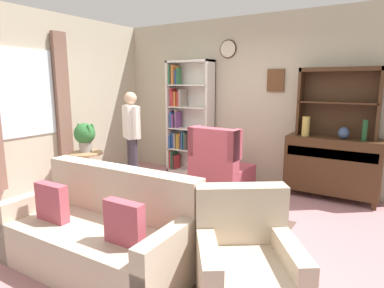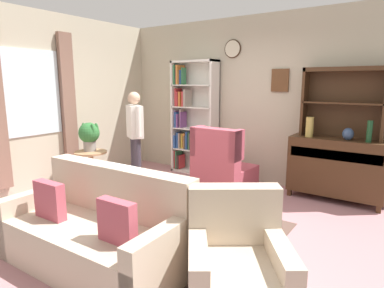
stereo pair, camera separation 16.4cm
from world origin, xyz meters
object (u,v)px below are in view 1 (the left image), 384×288
Objects in this scene: sideboard_hutch at (339,93)px; potted_plant_large at (85,135)px; sideboard at (332,165)px; vase_tall at (306,126)px; vase_round at (344,133)px; armchair_floral at (246,268)px; bookshelf at (186,118)px; plant_stand at (87,166)px; bottle_wine at (365,130)px; person_reading at (132,133)px; couch_floral at (102,235)px; potted_plant_small at (114,180)px; wingback_chair at (220,169)px.

sideboard_hutch is 2.36× the size of potted_plant_large.
sideboard is 4.47× the size of vase_tall.
armchair_floral is at bearing -95.46° from vase_round.
bookshelf is 2.00m from plant_stand.
bottle_wine is 0.19× the size of person_reading.
couch_floral reaches higher than plant_stand.
bookshelf is 2.67m from sideboard.
vase_tall is at bearing 25.93° from potted_plant_large.
sideboard_hutch is (-0.00, 0.11, 1.05)m from sideboard.
bookshelf reaches higher than bottle_wine.
sideboard_hutch is at bearing 27.05° from potted_plant_small.
vase_tall is 0.28× the size of wingback_chair.
potted_plant_large is at bearing -117.32° from bookshelf.
person_reading is at bearing 39.57° from plant_stand.
sideboard is 1.06m from sideboard_hutch.
couch_floral is at bearing -170.49° from armchair_floral.
sideboard is at bearing 11.63° from vase_tall.
bookshelf is 8.05× the size of potted_plant_small.
sideboard_hutch is 4.02m from plant_stand.
couch_floral is 1.70× the size of armchair_floral.
sideboard_hutch is at bearing 26.75° from plant_stand.
sideboard_hutch is 3.68m from potted_plant_small.
sideboard_hutch reaches higher than couch_floral.
person_reading is at bearing -161.28° from wingback_chair.
vase_tall is 0.52m from vase_round.
vase_round is at bearing 61.96° from couch_floral.
potted_plant_large is 0.87m from potted_plant_small.
bottle_wine reaches higher than potted_plant_small.
wingback_chair is at bearing 121.92° from armchair_floral.
plant_stand is 0.39× the size of person_reading.
vase_tall is at bearing 179.34° from bottle_wine.
vase_round is at bearing 22.78° from potted_plant_large.
person_reading is at bearing -158.06° from sideboard.
wingback_chair is at bearing -162.32° from bottle_wine.
couch_floral is 1.17× the size of person_reading.
sideboard is 7.65× the size of vase_round.
armchair_floral is 3.28m from person_reading.
plant_stand is at bearing 159.12° from armchair_floral.
bookshelf is at bearing 75.01° from potted_plant_small.
bookshelf is 7.22× the size of vase_tall.
sideboard is at bearing 167.11° from bottle_wine.
sideboard_hutch is at bearing 23.79° from person_reading.
potted_plant_large is at bearing 142.60° from plant_stand.
wingback_chair is at bearing 25.99° from potted_plant_small.
couch_floral is at bearing -115.61° from sideboard.
sideboard is 1.22× the size of armchair_floral.
couch_floral is at bearing -37.32° from plant_stand.
wingback_chair is 0.67× the size of person_reading.
bookshelf is at bearing 109.57° from couch_floral.
potted_plant_large is at bearing 158.84° from armchair_floral.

